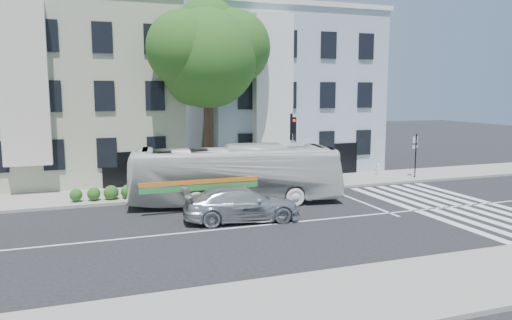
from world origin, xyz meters
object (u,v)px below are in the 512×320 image
sedan (242,204)px  fire_hydrant (378,169)px  traffic_signal (292,142)px  bus (235,175)px

sedan → fire_hydrant: sedan is taller
traffic_signal → bus: bearing=-153.3°
bus → traffic_signal: bearing=-58.3°
fire_hydrant → sedan: bearing=-147.6°
bus → traffic_signal: (3.80, 1.59, 1.38)m
bus → traffic_signal: 4.35m
sedan → traffic_signal: bearing=-36.1°
bus → sedan: bus is taller
fire_hydrant → traffic_signal: bearing=-160.0°
bus → fire_hydrant: bus is taller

